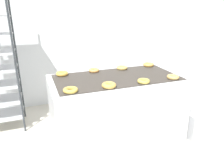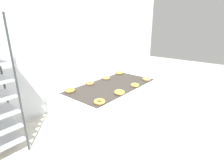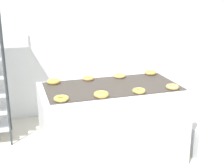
% 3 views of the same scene
% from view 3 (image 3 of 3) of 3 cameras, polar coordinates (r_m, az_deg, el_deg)
% --- Properties ---
extents(wall_back, '(8.00, 0.05, 2.80)m').
position_cam_3_polar(wall_back, '(4.50, -5.94, 11.93)').
color(wall_back, silver).
rests_on(wall_back, ground_plane).
extents(fryer_machine, '(1.46, 0.78, 0.84)m').
position_cam_3_polar(fryer_machine, '(3.35, 0.01, -7.24)').
color(fryer_machine, silver).
rests_on(fryer_machine, ground_plane).
extents(glaze_bin, '(0.36, 0.29, 0.33)m').
position_cam_3_polar(glaze_bin, '(3.71, 16.67, -9.79)').
color(glaze_bin, silver).
rests_on(glaze_bin, ground_plane).
extents(donut_near_left, '(0.14, 0.14, 0.04)m').
position_cam_3_polar(donut_near_left, '(2.81, -9.26, -2.64)').
color(donut_near_left, gold).
rests_on(donut_near_left, fryer_machine).
extents(donut_near_midleft, '(0.14, 0.14, 0.04)m').
position_cam_3_polar(donut_near_midleft, '(2.87, -1.99, -1.91)').
color(donut_near_midleft, gold).
rests_on(donut_near_midleft, fryer_machine).
extents(donut_near_midright, '(0.13, 0.13, 0.04)m').
position_cam_3_polar(donut_near_midright, '(2.99, 4.95, -1.24)').
color(donut_near_midright, gold).
rests_on(donut_near_midright, fryer_machine).
extents(donut_near_right, '(0.13, 0.13, 0.04)m').
position_cam_3_polar(donut_near_right, '(3.16, 10.99, -0.50)').
color(donut_near_right, tan).
rests_on(donut_near_right, fryer_machine).
extents(donut_far_left, '(0.13, 0.13, 0.04)m').
position_cam_3_polar(donut_far_left, '(3.33, -10.62, 0.46)').
color(donut_far_left, gold).
rests_on(donut_far_left, fryer_machine).
extents(donut_far_midleft, '(0.13, 0.13, 0.04)m').
position_cam_3_polar(donut_far_midleft, '(3.41, -4.34, 1.05)').
color(donut_far_midleft, '#DC964D').
rests_on(donut_far_midleft, fryer_machine).
extents(donut_far_midright, '(0.14, 0.14, 0.04)m').
position_cam_3_polar(donut_far_midright, '(3.50, 1.43, 1.52)').
color(donut_far_midright, tan).
rests_on(donut_far_midright, fryer_machine).
extents(donut_far_right, '(0.14, 0.14, 0.04)m').
position_cam_3_polar(donut_far_right, '(3.65, 7.06, 2.09)').
color(donut_far_right, gold).
rests_on(donut_far_right, fryer_machine).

